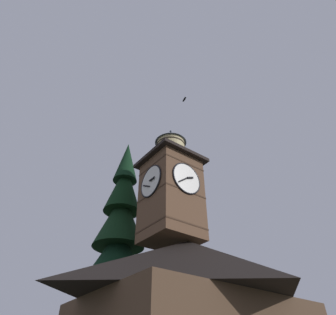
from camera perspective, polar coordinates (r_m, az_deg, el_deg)
clock_tower at (r=20.50m, az=0.56°, el=-5.73°), size 3.96×3.96×9.13m
pine_tree_behind at (r=21.42m, az=-10.21°, el=-22.38°), size 6.29×6.29×18.77m
moon at (r=62.98m, az=-14.09°, el=-26.22°), size 1.73×1.73×1.73m
flying_bird_high at (r=25.58m, az=3.15°, el=11.08°), size 0.26×0.54×0.11m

